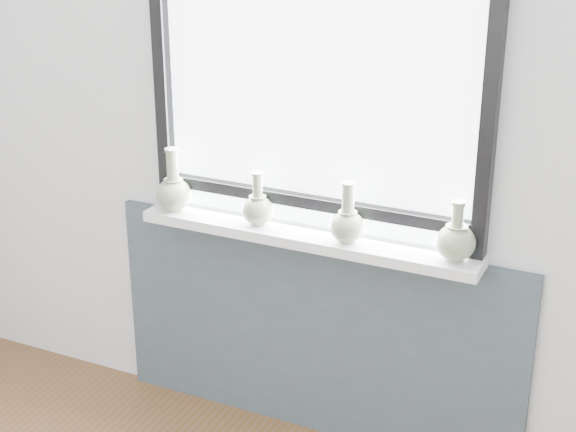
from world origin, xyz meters
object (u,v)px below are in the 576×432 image
at_px(vase_a, 174,191).
at_px(vase_d, 456,240).
at_px(vase_c, 347,223).
at_px(windowsill, 306,237).
at_px(vase_b, 258,208).

xyz_separation_m(vase_a, vase_d, (1.12, 0.01, -0.01)).
bearing_deg(vase_d, vase_c, -178.13).
distance_m(windowsill, vase_a, 0.57).
bearing_deg(vase_d, vase_b, 179.97).
height_order(windowsill, vase_c, vase_c).
bearing_deg(vase_a, vase_d, 0.45).
height_order(vase_b, vase_c, vase_c).
height_order(windowsill, vase_a, vase_a).
bearing_deg(vase_c, vase_b, 177.94).
relative_size(windowsill, vase_b, 6.45).
relative_size(vase_a, vase_c, 1.12).
distance_m(vase_b, vase_d, 0.76).
distance_m(vase_a, vase_d, 1.12).
distance_m(vase_c, vase_d, 0.39).
distance_m(windowsill, vase_c, 0.19).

